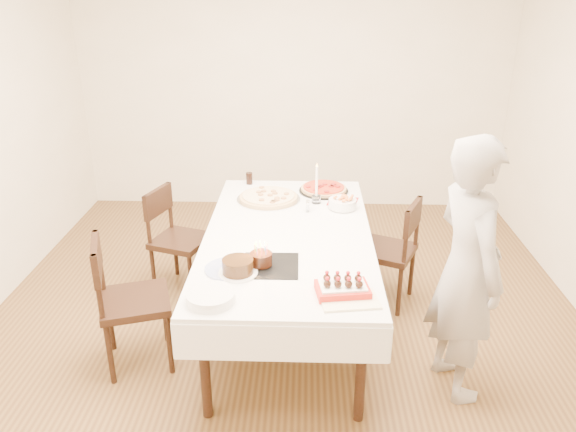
{
  "coord_description": "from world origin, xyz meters",
  "views": [
    {
      "loc": [
        0.14,
        -3.43,
        2.38
      ],
      "look_at": [
        0.02,
        0.07,
        0.88
      ],
      "focal_mm": 35.0,
      "sensor_mm": 36.0,
      "label": 1
    }
  ],
  "objects_px": {
    "dining_table": "(288,281)",
    "person": "(467,270)",
    "chair_left_savory": "(181,241)",
    "chair_left_dessert": "(135,301)",
    "pizza_white": "(268,197)",
    "strawberry_box": "(343,288)",
    "chair_right_savory": "(386,251)",
    "birthday_cake": "(261,254)",
    "layer_cake": "(238,267)",
    "pasta_bowl": "(343,203)",
    "pizza_pepperoni": "(324,189)",
    "cola_glass": "(249,178)",
    "taper_candle": "(317,183)"
  },
  "relations": [
    {
      "from": "chair_left_dessert",
      "to": "strawberry_box",
      "type": "bearing_deg",
      "value": 147.14
    },
    {
      "from": "taper_candle",
      "to": "chair_left_savory",
      "type": "bearing_deg",
      "value": -177.78
    },
    {
      "from": "layer_cake",
      "to": "strawberry_box",
      "type": "height_order",
      "value": "layer_cake"
    },
    {
      "from": "pasta_bowl",
      "to": "birthday_cake",
      "type": "bearing_deg",
      "value": -120.18
    },
    {
      "from": "chair_left_dessert",
      "to": "pizza_white",
      "type": "height_order",
      "value": "chair_left_dessert"
    },
    {
      "from": "chair_left_dessert",
      "to": "cola_glass",
      "type": "bearing_deg",
      "value": -130.92
    },
    {
      "from": "pizza_pepperoni",
      "to": "strawberry_box",
      "type": "bearing_deg",
      "value": -87.76
    },
    {
      "from": "chair_right_savory",
      "to": "chair_left_dessert",
      "type": "xyz_separation_m",
      "value": [
        -1.71,
        -0.83,
        0.03
      ]
    },
    {
      "from": "layer_cake",
      "to": "strawberry_box",
      "type": "relative_size",
      "value": 0.81
    },
    {
      "from": "pizza_white",
      "to": "chair_left_savory",
      "type": "bearing_deg",
      "value": -172.57
    },
    {
      "from": "layer_cake",
      "to": "strawberry_box",
      "type": "bearing_deg",
      "value": -18.77
    },
    {
      "from": "taper_candle",
      "to": "chair_left_dessert",
      "type": "bearing_deg",
      "value": -139.24
    },
    {
      "from": "chair_left_dessert",
      "to": "pizza_white",
      "type": "relative_size",
      "value": 1.82
    },
    {
      "from": "chair_right_savory",
      "to": "chair_left_savory",
      "type": "height_order",
      "value": "chair_right_savory"
    },
    {
      "from": "chair_left_savory",
      "to": "strawberry_box",
      "type": "height_order",
      "value": "chair_left_savory"
    },
    {
      "from": "chair_left_dessert",
      "to": "dining_table",
      "type": "bearing_deg",
      "value": -173.34
    },
    {
      "from": "cola_glass",
      "to": "layer_cake",
      "type": "bearing_deg",
      "value": -86.96
    },
    {
      "from": "cola_glass",
      "to": "chair_right_savory",
      "type": "bearing_deg",
      "value": -28.25
    },
    {
      "from": "chair_right_savory",
      "to": "layer_cake",
      "type": "bearing_deg",
      "value": -111.9
    },
    {
      "from": "taper_candle",
      "to": "cola_glass",
      "type": "xyz_separation_m",
      "value": [
        -0.56,
        0.41,
        -0.11
      ]
    },
    {
      "from": "chair_left_dessert",
      "to": "birthday_cake",
      "type": "distance_m",
      "value": 0.9
    },
    {
      "from": "chair_left_savory",
      "to": "cola_glass",
      "type": "bearing_deg",
      "value": -119.76
    },
    {
      "from": "person",
      "to": "taper_candle",
      "type": "distance_m",
      "value": 1.45
    },
    {
      "from": "pasta_bowl",
      "to": "birthday_cake",
      "type": "height_order",
      "value": "birthday_cake"
    },
    {
      "from": "taper_candle",
      "to": "birthday_cake",
      "type": "distance_m",
      "value": 1.11
    },
    {
      "from": "pizza_pepperoni",
      "to": "birthday_cake",
      "type": "bearing_deg",
      "value": -107.59
    },
    {
      "from": "dining_table",
      "to": "person",
      "type": "bearing_deg",
      "value": -29.64
    },
    {
      "from": "pizza_white",
      "to": "pasta_bowl",
      "type": "relative_size",
      "value": 2.39
    },
    {
      "from": "dining_table",
      "to": "cola_glass",
      "type": "height_order",
      "value": "cola_glass"
    },
    {
      "from": "dining_table",
      "to": "strawberry_box",
      "type": "bearing_deg",
      "value": -67.39
    },
    {
      "from": "strawberry_box",
      "to": "pizza_white",
      "type": "bearing_deg",
      "value": 109.69
    },
    {
      "from": "chair_right_savory",
      "to": "pizza_pepperoni",
      "type": "height_order",
      "value": "chair_right_savory"
    },
    {
      "from": "chair_left_dessert",
      "to": "birthday_cake",
      "type": "height_order",
      "value": "chair_left_dessert"
    },
    {
      "from": "birthday_cake",
      "to": "strawberry_box",
      "type": "distance_m",
      "value": 0.57
    },
    {
      "from": "dining_table",
      "to": "person",
      "type": "height_order",
      "value": "person"
    },
    {
      "from": "taper_candle",
      "to": "layer_cake",
      "type": "bearing_deg",
      "value": -112.62
    },
    {
      "from": "dining_table",
      "to": "pizza_white",
      "type": "relative_size",
      "value": 4.26
    },
    {
      "from": "person",
      "to": "pizza_pepperoni",
      "type": "distance_m",
      "value": 1.63
    },
    {
      "from": "strawberry_box",
      "to": "chair_left_savory",
      "type": "bearing_deg",
      "value": 132.55
    },
    {
      "from": "chair_right_savory",
      "to": "birthday_cake",
      "type": "bearing_deg",
      "value": -111.2
    },
    {
      "from": "person",
      "to": "pizza_pepperoni",
      "type": "relative_size",
      "value": 4.01
    },
    {
      "from": "taper_candle",
      "to": "cola_glass",
      "type": "distance_m",
      "value": 0.71
    },
    {
      "from": "dining_table",
      "to": "chair_left_dessert",
      "type": "relative_size",
      "value": 2.34
    },
    {
      "from": "chair_left_savory",
      "to": "person",
      "type": "xyz_separation_m",
      "value": [
        1.93,
        -1.13,
        0.38
      ]
    },
    {
      "from": "pizza_pepperoni",
      "to": "cola_glass",
      "type": "xyz_separation_m",
      "value": [
        -0.63,
        0.16,
        0.03
      ]
    },
    {
      "from": "layer_cake",
      "to": "pizza_white",
      "type": "bearing_deg",
      "value": 85.08
    },
    {
      "from": "chair_left_dessert",
      "to": "strawberry_box",
      "type": "distance_m",
      "value": 1.38
    },
    {
      "from": "layer_cake",
      "to": "pasta_bowl",
      "type": "bearing_deg",
      "value": 57.02
    },
    {
      "from": "dining_table",
      "to": "pizza_pepperoni",
      "type": "relative_size",
      "value": 5.3
    },
    {
      "from": "taper_candle",
      "to": "layer_cake",
      "type": "distance_m",
      "value": 1.25
    }
  ]
}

